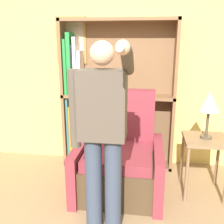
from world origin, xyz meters
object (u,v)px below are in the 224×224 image
bookcase (103,99)px  side_table (205,148)px  person_standing (102,131)px  armchair (120,161)px  table_lamp (209,103)px

bookcase → side_table: size_ratio=2.94×
person_standing → side_table: bearing=36.7°
armchair → table_lamp: size_ratio=2.22×
bookcase → person_standing: 1.38m
armchair → side_table: 0.96m
armchair → side_table: size_ratio=1.70×
armchair → person_standing: person_standing is taller
bookcase → table_lamp: (1.23, -0.61, 0.13)m
bookcase → table_lamp: 1.38m
table_lamp → person_standing: bearing=-143.3°
person_standing → side_table: 1.33m
armchair → person_standing: 0.94m
person_standing → table_lamp: 1.26m
armchair → table_lamp: table_lamp is taller
side_table → table_lamp: size_ratio=1.31×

